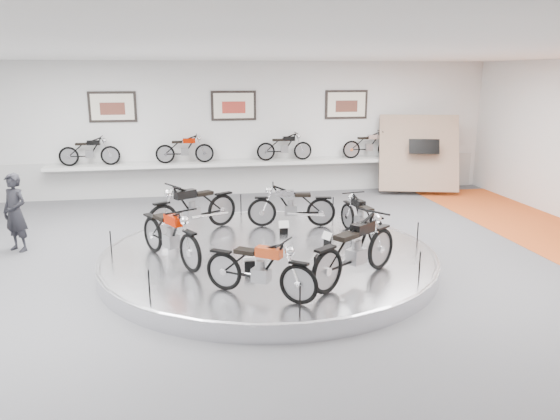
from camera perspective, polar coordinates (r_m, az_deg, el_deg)
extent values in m
plane|color=#525255|center=(10.38, -0.93, -6.42)|extent=(16.00, 16.00, 0.00)
plane|color=white|center=(9.73, -1.03, 16.23)|extent=(16.00, 16.00, 0.00)
plane|color=silver|center=(16.75, -4.83, 8.43)|extent=(16.00, 0.00, 16.00)
plane|color=silver|center=(3.43, 18.61, -15.13)|extent=(16.00, 0.00, 16.00)
cube|color=#BCBCBA|center=(16.93, -4.72, 3.53)|extent=(15.68, 0.04, 1.10)
cylinder|color=silver|center=(10.61, -1.20, -5.10)|extent=(6.40, 6.40, 0.30)
torus|color=#B2B2BA|center=(10.57, -1.20, -4.49)|extent=(6.40, 6.40, 0.10)
cube|color=silver|center=(16.58, -4.66, 4.89)|extent=(11.00, 0.55, 0.10)
cube|color=white|center=(16.70, -17.10, 10.26)|extent=(1.35, 0.06, 0.88)
cube|color=white|center=(16.66, -4.86, 10.81)|extent=(1.35, 0.06, 0.88)
cube|color=white|center=(17.33, 6.95, 10.88)|extent=(1.35, 0.06, 0.88)
cube|color=#9B7864|center=(17.41, 14.30, 5.77)|extent=(2.56, 1.52, 2.30)
imported|color=black|center=(12.60, -25.93, -0.25)|extent=(0.72, 0.67, 1.65)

